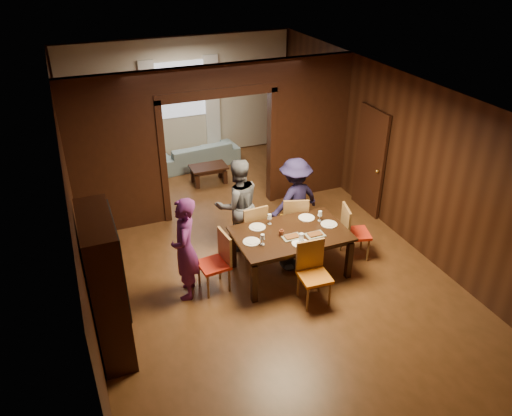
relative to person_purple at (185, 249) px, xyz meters
name	(u,v)px	position (x,y,z in m)	size (l,w,h in m)	color
floor	(249,249)	(1.33, 0.80, -0.83)	(9.00, 9.00, 0.00)	#513117
ceiling	(248,88)	(1.33, 0.80, 2.07)	(5.50, 9.00, 0.02)	silver
room_walls	(214,134)	(1.33, 2.68, 0.68)	(5.52, 9.01, 2.90)	black
person_purple	(185,249)	(0.00, 0.00, 0.00)	(0.60, 0.40, 1.66)	#602263
person_grey	(238,205)	(1.18, 0.96, 0.01)	(0.82, 0.64, 1.68)	#505157
person_navy	(295,200)	(2.21, 0.85, -0.04)	(1.01, 0.58, 1.57)	#1C1639
sofa	(198,154)	(1.51, 4.65, -0.55)	(1.91, 0.74, 0.56)	#82A1AB
serving_bowl	(291,227)	(1.75, 0.03, -0.03)	(0.31, 0.31, 0.08)	black
dining_table	(290,253)	(1.70, -0.07, -0.45)	(1.80, 1.12, 0.76)	black
coffee_table	(209,174)	(1.45, 3.63, -0.63)	(0.80, 0.50, 0.40)	black
chair_left	(213,263)	(0.42, -0.03, -0.34)	(0.44, 0.44, 0.97)	red
chair_right	(356,232)	(2.94, -0.06, -0.34)	(0.44, 0.44, 0.97)	red
chair_far_l	(251,228)	(1.33, 0.72, -0.34)	(0.44, 0.44, 0.97)	orange
chair_far_r	(294,219)	(2.14, 0.70, -0.34)	(0.44, 0.44, 0.97)	orange
chair_near	(315,275)	(1.72, -0.88, -0.34)	(0.44, 0.44, 0.97)	orange
hutch	(106,286)	(-1.20, -0.70, 0.17)	(0.40, 1.20, 2.00)	black
door_right	(370,161)	(4.03, 1.30, 0.22)	(0.06, 0.90, 2.10)	black
window_far	(180,90)	(1.33, 5.24, 0.87)	(1.20, 0.03, 1.30)	silver
curtain_left	(151,113)	(0.58, 5.20, 0.42)	(0.35, 0.06, 2.40)	white
curtain_right	(212,105)	(2.08, 5.20, 0.42)	(0.35, 0.06, 2.40)	white
plate_left	(252,242)	(1.02, -0.09, -0.06)	(0.27, 0.27, 0.01)	silver
plate_far_l	(257,227)	(1.27, 0.27, -0.06)	(0.27, 0.27, 0.01)	silver
plate_far_r	(307,218)	(2.14, 0.25, -0.06)	(0.27, 0.27, 0.01)	white
plate_right	(329,224)	(2.39, -0.08, -0.06)	(0.27, 0.27, 0.01)	silver
plate_near	(300,243)	(1.70, -0.41, -0.06)	(0.27, 0.27, 0.01)	white
platter_a	(292,237)	(1.65, -0.21, -0.05)	(0.30, 0.20, 0.04)	gray
platter_b	(315,234)	(2.02, -0.29, -0.05)	(0.30, 0.20, 0.04)	gray
wineglass_left	(263,239)	(1.15, -0.22, 0.02)	(0.08, 0.08, 0.18)	white
wineglass_far	(270,219)	(1.49, 0.30, 0.02)	(0.08, 0.08, 0.18)	silver
wineglass_right	(320,216)	(2.30, 0.09, 0.02)	(0.08, 0.08, 0.18)	silver
tumbler	(301,237)	(1.74, -0.36, 0.00)	(0.07, 0.07, 0.14)	silver
condiment_jar	(281,232)	(1.53, -0.09, -0.01)	(0.08, 0.08, 0.11)	#522313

